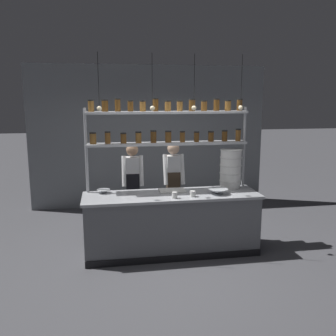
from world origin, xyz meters
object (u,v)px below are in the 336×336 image
chef_left (133,184)px  prep_bowl_center_front (104,191)px  chef_center (173,182)px  cutting_board (172,191)px  serving_cup_by_board (193,194)px  container_stack (231,169)px  prep_bowl_near_left (218,191)px  spice_shelf_unit (168,130)px  serving_cup_front (174,195)px

chef_left → prep_bowl_center_front: chef_left is taller
chef_center → prep_bowl_center_front: chef_center is taller
cutting_board → serving_cup_by_board: (0.24, -0.35, 0.03)m
container_stack → prep_bowl_near_left: size_ratio=2.10×
chef_center → prep_bowl_center_front: size_ratio=7.99×
chef_center → serving_cup_by_board: size_ratio=18.73×
container_stack → chef_left: bearing=158.8°
chef_left → cutting_board: 0.86m
spice_shelf_unit → prep_bowl_center_front: bearing=-174.4°
chef_center → container_stack: chef_center is taller
cutting_board → prep_bowl_near_left: bearing=-22.5°
chef_left → chef_center: (0.69, -0.03, 0.01)m
cutting_board → serving_cup_by_board: serving_cup_by_board is taller
serving_cup_front → spice_shelf_unit: bearing=90.2°
cutting_board → prep_bowl_near_left: size_ratio=1.35×
chef_center → cutting_board: chef_center is taller
chef_left → container_stack: chef_left is taller
spice_shelf_unit → prep_bowl_near_left: size_ratio=8.52×
chef_left → prep_bowl_center_front: bearing=-127.8°
prep_bowl_near_left → serving_cup_by_board: 0.42m
spice_shelf_unit → prep_bowl_near_left: bearing=-32.8°
chef_left → container_stack: size_ratio=2.55×
chef_left → serving_cup_front: bearing=-61.3°
serving_cup_front → serving_cup_by_board: bearing=8.8°
container_stack → prep_bowl_center_front: container_stack is taller
prep_bowl_center_front → serving_cup_front: size_ratio=2.17×
container_stack → cutting_board: bearing=-175.9°
spice_shelf_unit → serving_cup_front: bearing=-89.8°
container_stack → serving_cup_by_board: bearing=-149.7°
cutting_board → spice_shelf_unit: bearing=103.6°
serving_cup_by_board → chef_left: bearing=128.4°
container_stack → spice_shelf_unit: bearing=173.7°
chef_center → prep_bowl_near_left: chef_center is taller
prep_bowl_center_front → container_stack: bearing=-0.4°
chef_center → serving_cup_front: (-0.17, -1.01, 0.05)m
chef_left → serving_cup_by_board: bearing=-49.1°
prep_bowl_center_front → serving_cup_by_board: (1.28, -0.43, 0.02)m
cutting_board → container_stack: bearing=4.1°
chef_left → cutting_board: bearing=-47.1°
chef_center → prep_bowl_center_front: 1.30m
spice_shelf_unit → serving_cup_by_board: 1.08m
spice_shelf_unit → chef_center: (0.18, 0.44, -0.94)m
chef_left → prep_bowl_center_front: (-0.49, -0.57, 0.04)m
chef_left → cutting_board: chef_left is taller
cutting_board → serving_cup_front: bearing=-96.0°
container_stack → cutting_board: (-0.95, -0.07, -0.30)m
prep_bowl_center_front → serving_cup_by_board: serving_cup_by_board is taller
chef_center → prep_bowl_near_left: bearing=-58.0°
prep_bowl_near_left → container_stack: bearing=48.0°
chef_center → serving_cup_by_board: chef_center is taller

